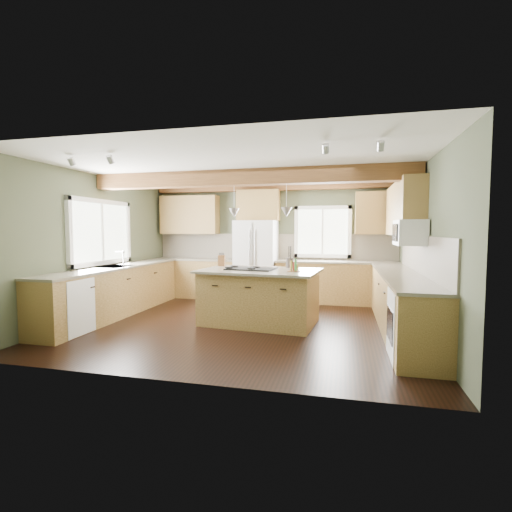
# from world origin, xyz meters

# --- Properties ---
(floor) EXTENTS (5.60, 5.60, 0.00)m
(floor) POSITION_xyz_m (0.00, 0.00, 0.00)
(floor) COLOR black
(floor) RESTS_ON ground
(ceiling) EXTENTS (5.60, 5.60, 0.00)m
(ceiling) POSITION_xyz_m (0.00, 0.00, 2.60)
(ceiling) COLOR silver
(ceiling) RESTS_ON wall_back
(wall_back) EXTENTS (5.60, 0.00, 5.60)m
(wall_back) POSITION_xyz_m (0.00, 2.50, 1.30)
(wall_back) COLOR #495139
(wall_back) RESTS_ON ground
(wall_left) EXTENTS (0.00, 5.00, 5.00)m
(wall_left) POSITION_xyz_m (-2.80, 0.00, 1.30)
(wall_left) COLOR #495139
(wall_left) RESTS_ON ground
(wall_right) EXTENTS (0.00, 5.00, 5.00)m
(wall_right) POSITION_xyz_m (2.80, 0.00, 1.30)
(wall_right) COLOR #495139
(wall_right) RESTS_ON ground
(ceiling_beam) EXTENTS (5.55, 0.26, 0.26)m
(ceiling_beam) POSITION_xyz_m (0.00, 0.10, 2.47)
(ceiling_beam) COLOR #502E17
(ceiling_beam) RESTS_ON ceiling
(soffit_trim) EXTENTS (5.55, 0.20, 0.10)m
(soffit_trim) POSITION_xyz_m (0.00, 2.40, 2.54)
(soffit_trim) COLOR #502E17
(soffit_trim) RESTS_ON ceiling
(backsplash_back) EXTENTS (5.58, 0.03, 0.58)m
(backsplash_back) POSITION_xyz_m (0.00, 2.48, 1.21)
(backsplash_back) COLOR brown
(backsplash_back) RESTS_ON wall_back
(backsplash_right) EXTENTS (0.03, 3.70, 0.58)m
(backsplash_right) POSITION_xyz_m (2.78, 0.05, 1.21)
(backsplash_right) COLOR brown
(backsplash_right) RESTS_ON wall_right
(base_cab_back_left) EXTENTS (2.02, 0.60, 0.88)m
(base_cab_back_left) POSITION_xyz_m (-1.79, 2.20, 0.44)
(base_cab_back_left) COLOR brown
(base_cab_back_left) RESTS_ON floor
(counter_back_left) EXTENTS (2.06, 0.64, 0.04)m
(counter_back_left) POSITION_xyz_m (-1.79, 2.20, 0.90)
(counter_back_left) COLOR brown
(counter_back_left) RESTS_ON base_cab_back_left
(base_cab_back_right) EXTENTS (2.62, 0.60, 0.88)m
(base_cab_back_right) POSITION_xyz_m (1.49, 2.20, 0.44)
(base_cab_back_right) COLOR brown
(base_cab_back_right) RESTS_ON floor
(counter_back_right) EXTENTS (2.66, 0.64, 0.04)m
(counter_back_right) POSITION_xyz_m (1.49, 2.20, 0.90)
(counter_back_right) COLOR brown
(counter_back_right) RESTS_ON base_cab_back_right
(base_cab_left) EXTENTS (0.60, 3.70, 0.88)m
(base_cab_left) POSITION_xyz_m (-2.50, 0.05, 0.44)
(base_cab_left) COLOR brown
(base_cab_left) RESTS_ON floor
(counter_left) EXTENTS (0.64, 3.74, 0.04)m
(counter_left) POSITION_xyz_m (-2.50, 0.05, 0.90)
(counter_left) COLOR brown
(counter_left) RESTS_ON base_cab_left
(base_cab_right) EXTENTS (0.60, 3.70, 0.88)m
(base_cab_right) POSITION_xyz_m (2.50, 0.05, 0.44)
(base_cab_right) COLOR brown
(base_cab_right) RESTS_ON floor
(counter_right) EXTENTS (0.64, 3.74, 0.04)m
(counter_right) POSITION_xyz_m (2.50, 0.05, 0.90)
(counter_right) COLOR brown
(counter_right) RESTS_ON base_cab_right
(upper_cab_back_left) EXTENTS (1.40, 0.35, 0.90)m
(upper_cab_back_left) POSITION_xyz_m (-1.99, 2.33, 1.95)
(upper_cab_back_left) COLOR brown
(upper_cab_back_left) RESTS_ON wall_back
(upper_cab_over_fridge) EXTENTS (0.96, 0.35, 0.70)m
(upper_cab_over_fridge) POSITION_xyz_m (-0.30, 2.33, 2.15)
(upper_cab_over_fridge) COLOR brown
(upper_cab_over_fridge) RESTS_ON wall_back
(upper_cab_right) EXTENTS (0.35, 2.20, 0.90)m
(upper_cab_right) POSITION_xyz_m (2.62, 0.90, 1.95)
(upper_cab_right) COLOR brown
(upper_cab_right) RESTS_ON wall_right
(upper_cab_back_corner) EXTENTS (0.90, 0.35, 0.90)m
(upper_cab_back_corner) POSITION_xyz_m (2.30, 2.33, 1.95)
(upper_cab_back_corner) COLOR brown
(upper_cab_back_corner) RESTS_ON wall_back
(window_left) EXTENTS (0.04, 1.60, 1.05)m
(window_left) POSITION_xyz_m (-2.78, 0.05, 1.55)
(window_left) COLOR white
(window_left) RESTS_ON wall_left
(window_back) EXTENTS (1.10, 0.04, 1.00)m
(window_back) POSITION_xyz_m (1.15, 2.48, 1.55)
(window_back) COLOR white
(window_back) RESTS_ON wall_back
(sink) EXTENTS (0.50, 0.65, 0.03)m
(sink) POSITION_xyz_m (-2.50, 0.05, 0.91)
(sink) COLOR #262628
(sink) RESTS_ON counter_left
(faucet) EXTENTS (0.02, 0.02, 0.28)m
(faucet) POSITION_xyz_m (-2.32, 0.05, 1.05)
(faucet) COLOR #B2B2B7
(faucet) RESTS_ON sink
(dishwasher) EXTENTS (0.60, 0.60, 0.84)m
(dishwasher) POSITION_xyz_m (-2.49, -1.25, 0.43)
(dishwasher) COLOR white
(dishwasher) RESTS_ON floor
(oven) EXTENTS (0.60, 0.72, 0.84)m
(oven) POSITION_xyz_m (2.49, -1.25, 0.43)
(oven) COLOR white
(oven) RESTS_ON floor
(microwave) EXTENTS (0.40, 0.70, 0.38)m
(microwave) POSITION_xyz_m (2.58, -0.05, 1.55)
(microwave) COLOR white
(microwave) RESTS_ON wall_right
(pendant_left) EXTENTS (0.18, 0.18, 0.16)m
(pendant_left) POSITION_xyz_m (-0.22, 0.15, 1.88)
(pendant_left) COLOR #B2B2B7
(pendant_left) RESTS_ON ceiling
(pendant_right) EXTENTS (0.18, 0.18, 0.16)m
(pendant_right) POSITION_xyz_m (0.70, 0.05, 1.88)
(pendant_right) COLOR #B2B2B7
(pendant_right) RESTS_ON ceiling
(refrigerator) EXTENTS (0.90, 0.74, 1.80)m
(refrigerator) POSITION_xyz_m (-0.30, 2.12, 0.90)
(refrigerator) COLOR silver
(refrigerator) RESTS_ON floor
(island) EXTENTS (1.95, 1.30, 0.88)m
(island) POSITION_xyz_m (0.24, 0.10, 0.44)
(island) COLOR brown
(island) RESTS_ON floor
(island_top) EXTENTS (2.08, 1.44, 0.04)m
(island_top) POSITION_xyz_m (0.24, 0.10, 0.90)
(island_top) COLOR brown
(island_top) RESTS_ON island
(cooktop) EXTENTS (0.85, 0.61, 0.02)m
(cooktop) POSITION_xyz_m (0.08, 0.12, 0.93)
(cooktop) COLOR black
(cooktop) RESTS_ON island_top
(knife_block) EXTENTS (0.13, 0.10, 0.20)m
(knife_block) POSITION_xyz_m (-0.58, 0.53, 1.02)
(knife_block) COLOR brown
(knife_block) RESTS_ON island_top
(utensil_crock) EXTENTS (0.13, 0.13, 0.18)m
(utensil_crock) POSITION_xyz_m (0.68, 0.55, 1.01)
(utensil_crock) COLOR #3C3630
(utensil_crock) RESTS_ON island_top
(bottle_tray) EXTENTS (0.24, 0.24, 0.20)m
(bottle_tray) POSITION_xyz_m (0.83, -0.04, 1.02)
(bottle_tray) COLOR brown
(bottle_tray) RESTS_ON island_top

